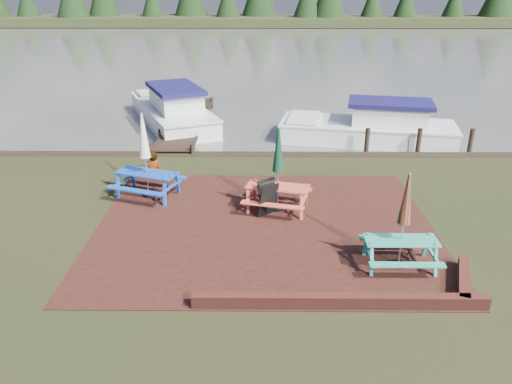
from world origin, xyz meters
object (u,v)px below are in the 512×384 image
at_px(jetty, 187,122).
at_px(boat_jetty, 173,112).
at_px(picnic_table_red, 278,182).
at_px(person, 151,151).
at_px(picnic_table_blue, 146,169).
at_px(chalkboard, 268,198).
at_px(picnic_table_teal, 402,235).
at_px(boat_near, 371,129).

relative_size(jetty, boat_jetty, 1.17).
bearing_deg(boat_jetty, picnic_table_red, -88.63).
bearing_deg(person, jetty, -115.50).
distance_m(picnic_table_blue, boat_jetty, 8.91).
distance_m(chalkboard, boat_jetty, 10.99).
height_order(picnic_table_blue, boat_jetty, picnic_table_blue).
bearing_deg(jetty, picnic_table_teal, -61.70).
xyz_separation_m(picnic_table_blue, person, (-0.20, 1.70, -0.03)).
height_order(picnic_table_red, boat_jetty, picnic_table_red).
distance_m(picnic_table_blue, jetty, 8.31).
distance_m(picnic_table_teal, picnic_table_blue, 7.76).
distance_m(jetty, person, 6.62).
bearing_deg(picnic_table_teal, jetty, 118.41).
distance_m(picnic_table_teal, person, 8.91).
bearing_deg(boat_near, person, 129.83).
distance_m(picnic_table_blue, person, 1.71).
xyz_separation_m(chalkboard, boat_jetty, (-4.32, 10.10, -0.07)).
height_order(picnic_table_red, chalkboard, picnic_table_red).
bearing_deg(boat_jetty, person, -109.93).
bearing_deg(chalkboard, picnic_table_teal, -81.78).
distance_m(picnic_table_red, picnic_table_blue, 4.04).
relative_size(chalkboard, boat_jetty, 0.13).
xyz_separation_m(picnic_table_teal, picnic_table_blue, (-6.65, 3.99, 0.10)).
bearing_deg(picnic_table_red, boat_near, 74.45).
bearing_deg(boat_near, picnic_table_teal, -176.92).
distance_m(picnic_table_teal, boat_jetty, 14.81).
distance_m(boat_jetty, boat_near, 9.12).
bearing_deg(person, picnic_table_blue, 73.43).
height_order(picnic_table_teal, picnic_table_red, picnic_table_red).
relative_size(picnic_table_blue, jetty, 0.28).
xyz_separation_m(picnic_table_red, jetty, (-3.88, 9.22, -0.75)).
height_order(picnic_table_teal, boat_jetty, picnic_table_teal).
xyz_separation_m(picnic_table_blue, chalkboard, (3.65, -1.23, -0.40)).
distance_m(chalkboard, jetty, 10.17).
xyz_separation_m(picnic_table_red, chalkboard, (-0.28, -0.28, -0.36)).
distance_m(picnic_table_blue, chalkboard, 3.87).
bearing_deg(picnic_table_teal, chalkboard, 137.52).
distance_m(jetty, boat_near, 8.27).
relative_size(picnic_table_blue, chalkboard, 2.66).
xyz_separation_m(picnic_table_blue, boat_near, (8.06, 6.26, -0.52)).
bearing_deg(boat_near, chalkboard, 160.41).
xyz_separation_m(picnic_table_blue, jetty, (0.05, 8.27, -0.79)).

